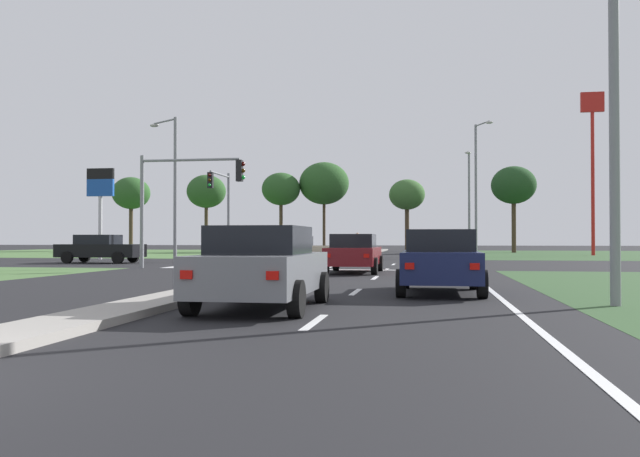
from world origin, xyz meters
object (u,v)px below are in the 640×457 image
object	(u,v)px
car_navy_fourth	(440,261)
treeline_fifth	(407,195)
car_maroon_near	(354,253)
street_lamp_second	(173,180)
treeline_near	(131,194)
treeline_sixth	(514,186)
traffic_signal_far_left	(222,199)
street_lamp_third	(477,183)
traffic_signal_near_left	(181,189)
car_black_fifth	(100,249)
car_grey_third	(262,267)
pedestrian_at_median	(358,242)
treeline_second	(206,192)
street_lamp_near	(607,9)
treeline_fourth	(324,184)
fuel_price_totem	(100,193)
treeline_third	(281,189)
street_lamp_fourth	(469,197)
car_beige_second	(295,249)
fastfood_pole_sign	(592,138)

from	to	relation	value
car_navy_fourth	treeline_fifth	size ratio (longest dim) A/B	0.57
car_maroon_near	street_lamp_second	size ratio (longest dim) A/B	0.55
treeline_near	treeline_sixth	distance (m)	40.96
traffic_signal_far_left	street_lamp_third	distance (m)	20.34
traffic_signal_near_left	car_navy_fourth	bearing A→B (deg)	-46.83
car_black_fifth	traffic_signal_near_left	bearing A→B (deg)	51.20
car_maroon_near	car_grey_third	distance (m)	13.57
car_navy_fourth	pedestrian_at_median	size ratio (longest dim) A/B	2.60
traffic_signal_near_left	treeline_second	bearing A→B (deg)	107.55
car_navy_fourth	traffic_signal_near_left	bearing A→B (deg)	133.17
street_lamp_near	traffic_signal_far_left	bearing A→B (deg)	121.64
car_grey_third	traffic_signal_far_left	distance (m)	29.84
street_lamp_near	treeline_second	bearing A→B (deg)	116.55
car_maroon_near	treeline_sixth	bearing A→B (deg)	74.62
treeline_fourth	treeline_sixth	world-z (taller)	treeline_fourth
treeline_near	treeline_second	world-z (taller)	treeline_near
street_lamp_second	treeline_fifth	bearing A→B (deg)	69.45
street_lamp_second	fuel_price_totem	distance (m)	7.62
street_lamp_second	treeline_third	size ratio (longest dim) A/B	1.01
car_navy_fourth	treeline_fourth	distance (m)	53.25
fuel_price_totem	street_lamp_fourth	bearing A→B (deg)	40.08
traffic_signal_near_left	treeline_near	size ratio (longest dim) A/B	0.62
car_black_fifth	street_lamp_near	world-z (taller)	street_lamp_near
street_lamp_near	pedestrian_at_median	size ratio (longest dim) A/B	6.39
street_lamp_fourth	pedestrian_at_median	distance (m)	16.27
street_lamp_fourth	treeline_third	world-z (taller)	street_lamp_fourth
car_maroon_near	fuel_price_totem	world-z (taller)	fuel_price_totem
car_navy_fourth	street_lamp_third	distance (m)	35.95
car_navy_fourth	traffic_signal_far_left	bearing A→B (deg)	118.92
car_beige_second	street_lamp_fourth	distance (m)	27.98
traffic_signal_near_left	street_lamp_near	bearing A→B (deg)	-45.53
car_black_fifth	car_grey_third	bearing A→B (deg)	34.10
traffic_signal_far_left	treeline_third	size ratio (longest dim) A/B	0.69
car_grey_third	traffic_signal_far_left	world-z (taller)	traffic_signal_far_left
car_maroon_near	car_black_fifth	distance (m)	16.98
car_maroon_near	car_beige_second	size ratio (longest dim) A/B	1.05
car_beige_second	treeline_third	world-z (taller)	treeline_third
car_beige_second	fuel_price_totem	distance (m)	15.06
street_lamp_third	treeline_near	bearing A→B (deg)	154.58
car_beige_second	car_black_fifth	size ratio (longest dim) A/B	0.93
street_lamp_near	pedestrian_at_median	world-z (taller)	street_lamp_near
car_navy_fourth	car_grey_third	bearing A→B (deg)	-128.82
street_lamp_fourth	car_beige_second	bearing A→B (deg)	-112.78
street_lamp_near	fuel_price_totem	distance (m)	35.75
treeline_sixth	street_lamp_second	bearing A→B (deg)	-126.96
treeline_second	treeline_third	size ratio (longest dim) A/B	0.99
traffic_signal_near_left	fastfood_pole_sign	size ratio (longest dim) A/B	0.39
car_black_fifth	treeline_third	distance (m)	33.49
car_grey_third	treeline_third	bearing A→B (deg)	102.35
fastfood_pole_sign	treeline_sixth	bearing A→B (deg)	116.49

